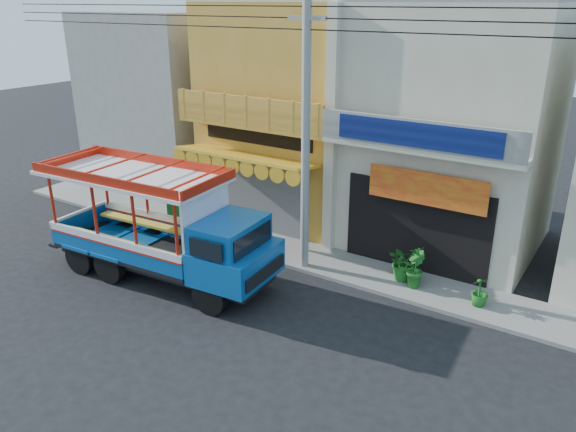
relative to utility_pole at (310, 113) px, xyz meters
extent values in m
plane|color=black|center=(0.85, -3.30, -5.03)|extent=(90.00, 90.00, 0.00)
cube|color=slate|center=(0.85, 0.70, -4.97)|extent=(30.00, 2.00, 0.12)
cube|color=#B38A27|center=(-3.15, 4.70, -1.03)|extent=(6.00, 6.00, 8.00)
cube|color=#595B5E|center=(-3.15, 1.68, -3.63)|extent=(4.20, 0.10, 2.60)
cube|color=orange|center=(-3.15, 0.95, -1.98)|extent=(5.20, 1.50, 0.31)
cube|color=#B38A27|center=(-3.15, 1.35, -0.98)|extent=(6.00, 0.70, 0.18)
cube|color=#B38A27|center=(-3.15, 1.05, -0.43)|extent=(6.00, 0.12, 0.95)
cube|color=black|center=(-3.15, 1.67, -1.48)|extent=(4.50, 0.04, 0.45)
cube|color=beige|center=(2.85, 4.70, -1.03)|extent=(6.00, 6.00, 8.00)
cube|color=black|center=(2.85, 1.68, -3.53)|extent=(4.60, 0.12, 2.80)
cube|color=orange|center=(3.15, 1.40, -2.13)|extent=(3.60, 0.05, 1.00)
cube|color=beige|center=(2.85, 1.35, -0.98)|extent=(6.00, 0.70, 0.18)
cube|color=gray|center=(2.85, 1.05, -0.48)|extent=(6.00, 0.12, 0.85)
cube|color=navy|center=(2.85, 0.98, -0.48)|extent=(4.80, 0.06, 0.70)
cube|color=beige|center=(-0.15, 1.55, -1.03)|extent=(0.35, 0.30, 8.00)
cube|color=gray|center=(-10.15, 4.70, -1.23)|extent=(6.00, 6.00, 7.60)
cylinder|color=gray|center=(-0.15, 0.00, -0.53)|extent=(0.26, 0.26, 9.00)
cube|color=gray|center=(-0.15, 0.00, 2.57)|extent=(1.20, 0.12, 0.12)
cylinder|color=black|center=(0.85, 0.00, 2.27)|extent=(28.00, 0.04, 0.04)
cylinder|color=black|center=(0.85, 0.00, 2.57)|extent=(28.00, 0.04, 0.04)
cylinder|color=black|center=(0.85, 0.00, 2.87)|extent=(28.00, 0.04, 0.04)
cylinder|color=black|center=(-0.85, -3.76, -4.51)|extent=(1.06, 0.37, 1.04)
cylinder|color=black|center=(-0.99, -1.79, -4.51)|extent=(1.06, 0.37, 1.04)
cylinder|color=black|center=(-4.59, -4.03, -4.51)|extent=(1.06, 0.37, 1.04)
cylinder|color=black|center=(-4.73, -2.06, -4.51)|extent=(1.06, 0.37, 1.04)
cylinder|color=black|center=(-5.84, -4.12, -4.51)|extent=(1.06, 0.37, 1.04)
cylinder|color=black|center=(-5.98, -2.15, -4.51)|extent=(1.06, 0.37, 1.04)
cube|color=black|center=(-3.41, -2.96, -4.41)|extent=(7.11, 2.22, 0.29)
cube|color=blue|center=(-0.71, -2.76, -3.83)|extent=(2.04, 2.42, 0.94)
cube|color=blue|center=(-0.87, -2.77, -3.00)|extent=(1.61, 2.21, 0.78)
cube|color=black|center=(-0.14, -2.72, -3.05)|extent=(0.19, 1.83, 0.57)
cube|color=black|center=(-4.27, -3.02, -4.20)|extent=(5.31, 2.66, 0.13)
cube|color=blue|center=(-4.19, -4.12, -3.83)|extent=(5.15, 0.45, 0.63)
cube|color=white|center=(-4.19, -4.12, -3.55)|extent=(5.15, 0.46, 0.23)
cube|color=blue|center=(-4.35, -1.92, -3.83)|extent=(5.15, 0.45, 0.63)
cube|color=white|center=(-4.35, -1.92, -3.55)|extent=(5.15, 0.46, 0.23)
cylinder|color=red|center=(-6.61, -4.27, -2.69)|extent=(0.10, 0.10, 1.67)
cylinder|color=red|center=(-6.77, -2.11, -2.69)|extent=(0.10, 0.10, 1.67)
cube|color=white|center=(-1.68, -2.83, -3.03)|extent=(0.24, 2.11, 2.35)
cube|color=white|center=(-4.38, -3.02, -1.85)|extent=(5.95, 2.96, 0.10)
cube|color=red|center=(-4.38, -3.02, -1.66)|extent=(5.74, 2.84, 0.27)
cube|color=black|center=(-6.31, 0.52, -4.87)|extent=(0.56, 0.38, 0.09)
cube|color=#0E4F14|center=(-6.31, 0.52, -4.40)|extent=(0.60, 0.20, 0.83)
imported|color=#1B601E|center=(2.86, 0.85, -4.36)|extent=(1.25, 1.30, 1.11)
imported|color=#1B601E|center=(3.29, 0.59, -4.34)|extent=(0.75, 0.80, 1.14)
imported|color=#1B601E|center=(5.24, 0.51, -4.49)|extent=(0.67, 0.67, 0.85)
camera|label=1|loc=(8.30, -13.84, 3.06)|focal=35.00mm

